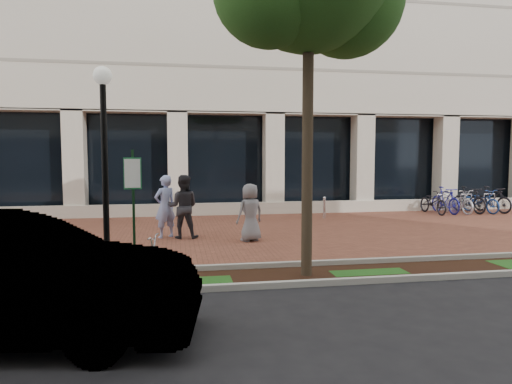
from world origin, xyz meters
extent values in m
plane|color=black|center=(0.00, 0.00, 0.00)|extent=(120.00, 120.00, 0.00)
cube|color=brown|center=(0.00, 0.00, 0.01)|extent=(40.00, 9.00, 0.01)
cube|color=black|center=(0.00, -5.25, 0.01)|extent=(40.00, 1.50, 0.01)
cube|color=#ABAAA1|center=(0.00, -4.50, 0.06)|extent=(40.00, 0.12, 0.12)
cube|color=#ABAAA1|center=(0.00, -6.00, 0.06)|extent=(40.00, 0.12, 0.12)
cube|color=beige|center=(0.00, 10.50, 10.10)|extent=(40.00, 12.00, 11.80)
cube|color=black|center=(0.00, 5.60, 2.10)|extent=(40.00, 0.15, 4.20)
cube|color=beige|center=(0.00, 4.50, 0.25)|extent=(40.00, 0.25, 0.50)
cube|color=beige|center=(0.00, 4.90, 2.10)|extent=(0.80, 0.80, 4.20)
cube|color=#163D1E|center=(-2.89, -4.89, 1.28)|extent=(0.05, 0.05, 2.56)
cube|color=#1A6836|center=(-2.89, -4.92, 2.10)|extent=(0.34, 0.02, 0.62)
cube|color=white|center=(-2.89, -4.94, 2.10)|extent=(0.30, 0.01, 0.56)
cylinder|color=black|center=(-3.44, -4.75, 0.15)|extent=(0.28, 0.28, 0.30)
cylinder|color=black|center=(-3.44, -4.75, 1.92)|extent=(0.12, 0.12, 3.84)
sphere|color=silver|center=(-3.44, -4.75, 3.99)|extent=(0.36, 0.36, 0.36)
cylinder|color=#4A3E2A|center=(0.53, -5.25, 2.23)|extent=(0.22, 0.22, 4.45)
sphere|color=#25541A|center=(1.45, -4.91, 5.61)|extent=(2.32, 2.32, 2.32)
imported|color=silver|center=(-2.97, -5.34, 0.48)|extent=(1.94, 1.07, 0.96)
imported|color=#96A6E0|center=(-2.40, -0.39, 0.93)|extent=(0.81, 0.73, 1.87)
imported|color=#242428|center=(-1.88, -0.56, 0.94)|extent=(1.02, 0.85, 1.88)
imported|color=slate|center=(0.00, -1.37, 0.83)|extent=(0.95, 0.80, 1.65)
cylinder|color=silver|center=(3.58, 2.78, 0.38)|extent=(0.11, 0.11, 0.75)
sphere|color=silver|center=(3.58, 2.78, 0.80)|extent=(0.12, 0.12, 0.12)
imported|color=black|center=(8.54, 3.37, 0.51)|extent=(0.68, 1.93, 1.01)
imported|color=#212198|center=(9.09, 3.37, 0.56)|extent=(0.63, 1.90, 1.12)
imported|color=silver|center=(9.64, 3.37, 0.51)|extent=(0.88, 1.99, 1.01)
imported|color=black|center=(10.19, 3.37, 0.56)|extent=(0.82, 1.93, 1.12)
imported|color=navy|center=(10.74, 3.37, 0.51)|extent=(1.06, 2.03, 1.01)
imported|color=black|center=(11.29, 3.37, 0.56)|extent=(1.00, 1.95, 1.12)
cylinder|color=silver|center=(9.92, 3.37, 0.40)|extent=(0.04, 0.04, 0.80)
imported|color=silver|center=(-4.31, -7.78, 0.83)|extent=(5.25, 2.43, 1.67)
camera|label=1|loc=(-2.05, -14.08, 2.45)|focal=32.00mm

